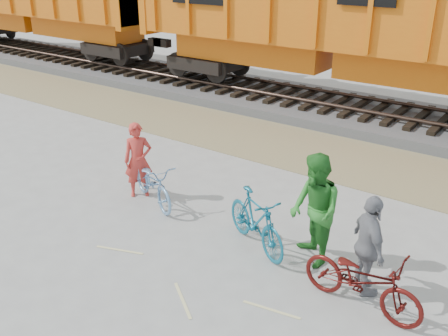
{
  "coord_description": "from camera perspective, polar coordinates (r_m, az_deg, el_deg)",
  "views": [
    {
      "loc": [
        4.91,
        -5.78,
        4.84
      ],
      "look_at": [
        -0.39,
        1.5,
        0.94
      ],
      "focal_mm": 40.0,
      "sensor_mm": 36.0,
      "label": 1
    }
  ],
  "objects": [
    {
      "name": "ground",
      "position": [
        9.0,
        -3.65,
        -9.16
      ],
      "size": [
        120.0,
        120.0,
        0.0
      ],
      "primitive_type": "plane",
      "color": "#9E9E99",
      "rests_on": "ground"
    },
    {
      "name": "gravel_strip",
      "position": [
        13.22,
        11.67,
        1.5
      ],
      "size": [
        120.0,
        3.0,
        0.02
      ],
      "primitive_type": "cube",
      "color": "#92835A",
      "rests_on": "ground"
    },
    {
      "name": "ballast_bed",
      "position": [
        16.26,
        17.0,
        5.65
      ],
      "size": [
        120.0,
        4.0,
        0.3
      ],
      "primitive_type": "cube",
      "color": "slate",
      "rests_on": "ground"
    },
    {
      "name": "track",
      "position": [
        16.17,
        17.13,
        6.74
      ],
      "size": [
        120.0,
        2.6,
        0.24
      ],
      "color": "black",
      "rests_on": "ballast_bed"
    },
    {
      "name": "hopper_car_center",
      "position": [
        16.22,
        12.97,
        16.4
      ],
      "size": [
        14.0,
        3.13,
        4.65
      ],
      "color": "black",
      "rests_on": "track"
    },
    {
      "name": "bicycle_blue",
      "position": [
        10.41,
        -8.1,
        -1.7
      ],
      "size": [
        1.84,
        1.26,
        0.92
      ],
      "primitive_type": "imported",
      "rotation": [
        0.0,
        0.0,
        1.16
      ],
      "color": "#6A97C4",
      "rests_on": "ground"
    },
    {
      "name": "bicycle_teal",
      "position": [
        8.77,
        3.66,
        -6.05
      ],
      "size": [
        1.8,
        1.23,
        1.06
      ],
      "primitive_type": "imported",
      "rotation": [
        0.0,
        0.0,
        1.11
      ],
      "color": "#0F5C77",
      "rests_on": "ground"
    },
    {
      "name": "bicycle_maroon",
      "position": [
        7.65,
        15.52,
        -12.22
      ],
      "size": [
        1.9,
        0.8,
        0.98
      ],
      "primitive_type": "imported",
      "rotation": [
        0.0,
        0.0,
        1.49
      ],
      "color": "#490E0B",
      "rests_on": "ground"
    },
    {
      "name": "person_solo",
      "position": [
        10.66,
        -9.78,
        0.88
      ],
      "size": [
        0.69,
        0.7,
        1.62
      ],
      "primitive_type": "imported",
      "rotation": [
        0.0,
        0.0,
        0.81
      ],
      "color": "red",
      "rests_on": "ground"
    },
    {
      "name": "person_man",
      "position": [
        8.3,
        10.33,
        -4.8
      ],
      "size": [
        1.19,
        1.17,
        1.93
      ],
      "primitive_type": "imported",
      "rotation": [
        0.0,
        0.0,
        -0.72
      ],
      "color": "#287827",
      "rests_on": "ground"
    },
    {
      "name": "person_woman",
      "position": [
        7.82,
        16.19,
        -8.57
      ],
      "size": [
        0.94,
        0.97,
        1.64
      ],
      "primitive_type": "imported",
      "rotation": [
        0.0,
        0.0,
        2.32
      ],
      "color": "gray",
      "rests_on": "ground"
    }
  ]
}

